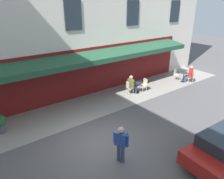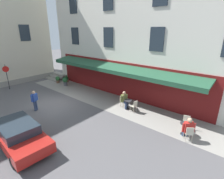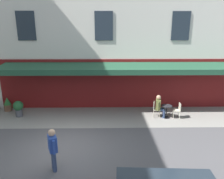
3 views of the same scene
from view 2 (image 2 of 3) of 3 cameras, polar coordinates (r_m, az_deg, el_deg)
name	(u,v)px [view 2 (image 2 of 3)]	position (r m, az deg, el deg)	size (l,w,h in m)	color
ground_plane	(55,104)	(15.16, -18.58, -4.50)	(70.00, 70.00, 0.00)	#565456
sidewalk_cafe_terrace	(110,101)	(14.82, -0.54, -3.96)	(20.50, 3.20, 0.01)	gray
cafe_building_facade	(158,11)	(18.33, 15.13, 23.87)	(20.00, 10.70, 15.00)	silver
back_alley_steps	(58,76)	(22.70, -17.65, 4.16)	(2.40, 1.75, 0.60)	gray
cafe_table_near_entrance	(128,103)	(13.27, 5.35, -4.65)	(0.60, 0.60, 0.75)	black
cafe_chair_cream_kerbside	(134,105)	(12.88, 7.46, -5.25)	(0.44, 0.44, 0.91)	beige
cafe_chair_cream_near_door	(123,100)	(13.69, 3.63, -3.57)	(0.48, 0.48, 0.91)	beige
cafe_table_mid_terrace	(185,127)	(11.09, 23.12, -11.47)	(0.60, 0.60, 0.75)	black
cafe_chair_cream_facing_street	(189,133)	(10.56, 24.27, -12.93)	(0.56, 0.56, 0.91)	beige
cafe_chair_cream_corner_right	(186,121)	(11.62, 23.49, -9.74)	(0.48, 0.48, 0.91)	beige
seated_patron_in_red	(188,128)	(10.65, 24.00, -11.53)	(0.67, 0.68, 1.36)	navy
seated_companion_in_olive	(125,99)	(13.47, 4.22, -3.22)	(0.63, 0.68, 1.34)	navy
walking_pedestrian_in_blue	(35,99)	(14.17, -24.40, -2.91)	(0.42, 0.60, 1.58)	navy
no_parking_sign	(6,73)	(20.14, -31.75, 4.82)	(0.17, 0.57, 2.60)	black
potted_plant_entrance_left	(58,79)	(20.70, -17.61, 3.27)	(0.51, 0.51, 0.78)	brown
potted_plant_entrance_right	(65,81)	(19.41, -15.33, 2.79)	(0.57, 0.57, 0.95)	#4C4C51
potted_plant_under_sign	(67,78)	(20.83, -14.89, 3.63)	(0.46, 0.46, 0.88)	brown
parked_car_red	(19,134)	(10.50, -28.63, -12.84)	(4.39, 2.02, 1.33)	#A81E19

